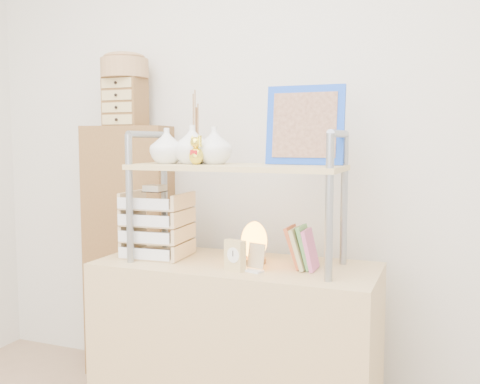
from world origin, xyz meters
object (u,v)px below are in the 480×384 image
object	(u,v)px
cabinet	(130,250)
desk	(236,348)
salt_lamp	(254,242)
letter_tray	(156,228)

from	to	relation	value
cabinet	desk	bearing A→B (deg)	-32.62
cabinet	salt_lamp	world-z (taller)	cabinet
cabinet	salt_lamp	bearing A→B (deg)	-28.95
desk	letter_tray	world-z (taller)	letter_tray
salt_lamp	letter_tray	bearing A→B (deg)	-175.84
cabinet	letter_tray	xyz separation A→B (m)	(0.38, -0.37, 0.20)
desk	letter_tray	bearing A→B (deg)	-179.53
cabinet	letter_tray	distance (m)	0.57
desk	letter_tray	distance (m)	0.64
desk	salt_lamp	size ratio (longest dim) A/B	6.68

